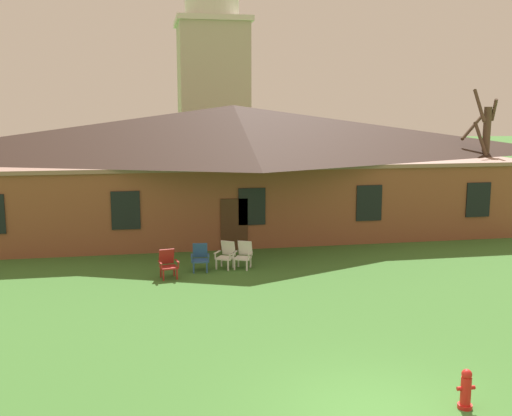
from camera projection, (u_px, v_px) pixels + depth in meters
The scene contains 9 objects.
ground_plane at pixel (376, 415), 11.13m from camera, with size 200.00×200.00×0.00m, color #3D702D.
brick_building at pixel (234, 165), 28.55m from camera, with size 25.80×10.40×5.80m.
dome_tower at pixel (213, 75), 42.52m from camera, with size 5.18×5.18×17.54m.
lawn_chair_by_porch at pixel (168, 263), 20.07m from camera, with size 0.71×0.75×0.96m.
lawn_chair_near_door at pixel (200, 257), 20.93m from camera, with size 0.68×0.71×0.96m.
lawn_chair_left_end at pixel (226, 254), 21.29m from camera, with size 0.84×0.87×0.96m.
lawn_chair_middle at pixel (244, 254), 21.28m from camera, with size 0.81×0.85×0.96m.
bare_tree_beside_building at pixel (484, 158), 28.84m from camera, with size 1.61×1.77×6.57m.
fire_hydrant at pixel (466, 390), 11.33m from camera, with size 0.36×0.28×0.79m.
Camera 1 is at (-4.08, -9.75, 5.69)m, focal length 41.74 mm.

